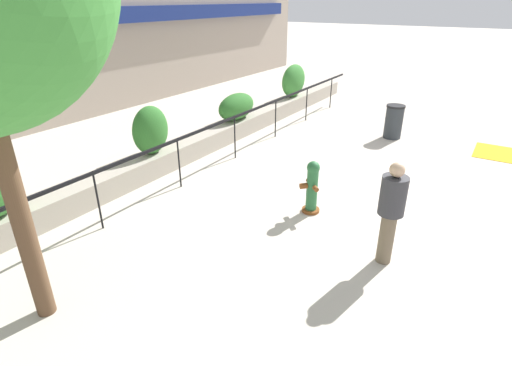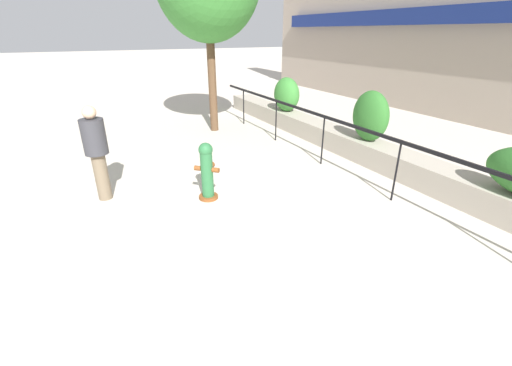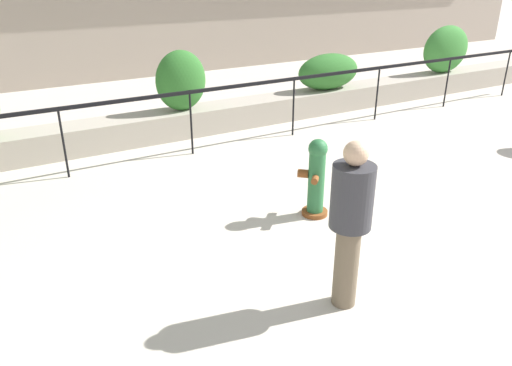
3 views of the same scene
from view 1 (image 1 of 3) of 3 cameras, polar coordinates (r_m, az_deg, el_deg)
ground_plane at (r=9.09m, az=23.20°, el=-2.71°), size 120.00×120.00×0.00m
planter_wall_low at (r=11.32m, az=-7.58°, el=5.87°), size 18.00×0.70×0.50m
fence_railing_segment at (r=10.44m, az=-3.09°, el=8.84°), size 15.00×0.05×1.15m
hedge_bush_1 at (r=9.79m, az=-14.84°, el=7.30°), size 1.00×0.57×1.15m
hedge_bush_2 at (r=12.39m, az=-2.80°, el=10.85°), size 1.56×0.70×0.79m
hedge_bush_3 at (r=15.47m, az=5.40°, el=14.35°), size 1.49×0.56×1.18m
fire_hydrant at (r=7.88m, az=7.99°, el=-0.51°), size 0.50×0.50×1.08m
pedestrian at (r=6.47m, az=18.75°, el=-3.32°), size 0.49×0.49×1.73m
tactile_warning_pad at (r=12.94m, az=31.74°, el=3.57°), size 1.39×1.39×0.01m
trash_bin at (r=12.90m, az=19.08°, el=8.30°), size 0.55×0.55×1.01m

